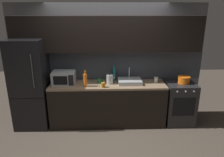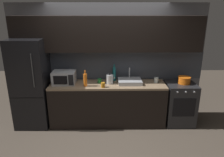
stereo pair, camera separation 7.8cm
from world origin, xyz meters
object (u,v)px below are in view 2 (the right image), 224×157
Objects in this scene: refrigerator at (31,83)px; mug_green at (100,81)px; wine_bottle_orange at (85,80)px; mug_amber at (103,85)px; wine_bottle_teal at (114,74)px; oven_range at (179,103)px; microwave at (64,78)px; cooking_pot at (184,80)px; kettle at (110,79)px; mug_clear at (156,80)px.

mug_green is (1.40, 0.06, 0.03)m from refrigerator.
mug_green is (0.28, 0.19, -0.09)m from wine_bottle_orange.
wine_bottle_orange is 0.37m from mug_amber.
wine_bottle_orange is at bearing -149.71° from wine_bottle_teal.
mug_amber is 1.07× the size of mug_green.
wine_bottle_orange reaches higher than oven_range.
wine_bottle_teal is 0.68m from wine_bottle_orange.
cooking_pot is (2.48, -0.02, -0.06)m from microwave.
wine_bottle_orange is 3.57× the size of mug_green.
mug_amber is at bearing -73.77° from mug_green.
mug_amber is (-1.62, -0.20, 0.50)m from oven_range.
wine_bottle_orange is at bearing -146.07° from mug_green.
kettle is at bearing 59.32° from mug_amber.
microwave is at bearing 179.54° from oven_range.
refrigerator is 18.99× the size of mug_amber.
oven_range is at bearing -1.11° from kettle.
mug_green is 0.36× the size of cooking_pot.
oven_range is 1.59m from kettle.
wine_bottle_teal is 0.49m from mug_amber.
cooking_pot is at bearing 6.82° from mug_amber.
refrigerator is at bearing -178.45° from microwave.
microwave is at bearing 162.25° from wine_bottle_orange.
mug_clear is 0.43× the size of cooking_pot.
mug_clear is (1.91, 0.05, -0.08)m from microwave.
mug_amber is (0.35, -0.08, -0.08)m from wine_bottle_orange.
oven_range is 1.96× the size of microwave.
mug_amber is at bearing -7.70° from refrigerator.
oven_range is at bearing -0.02° from refrigerator.
wine_bottle_orange reaches higher than microwave.
refrigerator is 3.16m from cooking_pot.
kettle is 1.97× the size of mug_clear.
mug_amber is 0.90× the size of mug_clear.
mug_clear is at bearing 171.73° from oven_range.
cooking_pot is at bearing -0.42° from microwave.
refrigerator is 1.49m from mug_amber.
refrigerator is at bearing -179.02° from kettle.
microwave is 1.42× the size of wine_bottle_orange.
kettle is at bearing 17.34° from wine_bottle_orange.
oven_range is 9.94× the size of mug_green.
wine_bottle_teal is 3.33× the size of mug_clear.
mug_green is at bearing -153.24° from wine_bottle_teal.
cooking_pot is (0.05, 0.00, 0.52)m from oven_range.
kettle is 2.34× the size of mug_green.
mug_clear is at bearing 2.67° from kettle.
microwave is 5.08× the size of mug_green.
mug_clear is (1.47, 0.20, -0.08)m from wine_bottle_orange.
microwave is 4.28× the size of mug_clear.
mug_amber is at bearing -120.68° from kettle.
wine_bottle_teal reaches higher than mug_green.
wine_bottle_teal is (0.10, 0.19, 0.05)m from kettle.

